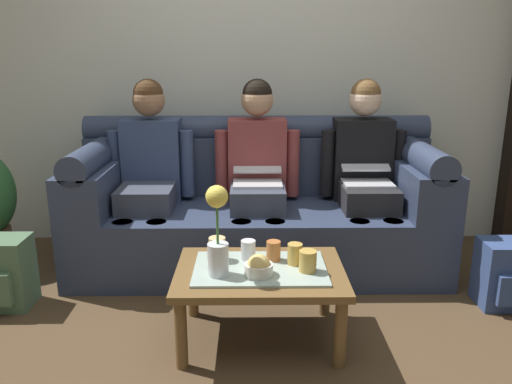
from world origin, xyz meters
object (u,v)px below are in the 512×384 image
at_px(person_left, 150,168).
at_px(cup_far_center, 308,261).
at_px(couch, 257,210).
at_px(cup_far_left, 217,249).
at_px(cup_near_left, 248,250).
at_px(person_middle, 257,168).
at_px(backpack_left, 0,274).
at_px(backpack_right, 506,275).
at_px(cup_near_right, 295,254).
at_px(coffee_table, 260,279).
at_px(snack_bowl, 259,267).
at_px(person_right, 365,167).
at_px(cup_far_right, 273,251).
at_px(flower_vase, 218,234).

relative_size(person_left, cup_far_center, 11.98).
bearing_deg(couch, cup_far_left, -103.60).
bearing_deg(cup_near_left, cup_far_left, 179.66).
relative_size(person_middle, backpack_left, 3.03).
bearing_deg(cup_far_left, backpack_left, 168.38).
bearing_deg(backpack_right, backpack_left, 179.65).
distance_m(cup_near_right, cup_far_left, 0.39).
xyz_separation_m(coffee_table, cup_near_left, (-0.06, 0.10, 0.11)).
bearing_deg(snack_bowl, person_right, 56.05).
height_order(cup_near_left, cup_near_right, cup_near_right).
bearing_deg(person_left, backpack_left, -140.01).
height_order(person_left, cup_near_left, person_left).
height_order(coffee_table, backpack_right, coffee_table).
relative_size(cup_far_left, backpack_left, 0.29).
distance_m(person_middle, cup_far_right, 0.91).
xyz_separation_m(person_right, backpack_left, (-2.14, -0.62, -0.46)).
bearing_deg(cup_near_right, snack_bowl, -145.05).
height_order(couch, coffee_table, couch).
xyz_separation_m(person_middle, cup_near_left, (-0.06, -0.87, -0.22)).
xyz_separation_m(cup_near_left, cup_far_center, (0.28, -0.14, 0.00)).
bearing_deg(couch, coffee_table, -90.00).
relative_size(coffee_table, cup_near_left, 8.10).
bearing_deg(backpack_right, cup_far_left, -171.58).
bearing_deg(snack_bowl, couch, 89.58).
bearing_deg(snack_bowl, flower_vase, 179.04).
bearing_deg(backpack_right, cup_far_center, -161.87).
xyz_separation_m(couch, person_middle, (-0.00, -0.00, 0.29)).
bearing_deg(person_middle, backpack_right, -24.74).
height_order(person_left, cup_far_center, person_left).
height_order(coffee_table, cup_near_right, cup_near_right).
bearing_deg(person_right, backpack_left, -163.89).
bearing_deg(cup_far_left, cup_far_center, -18.13).
bearing_deg(cup_far_right, person_right, 54.22).
height_order(cup_far_right, backpack_left, cup_far_right).
bearing_deg(cup_far_left, coffee_table, -24.66).
bearing_deg(couch, cup_far_right, -85.58).
xyz_separation_m(person_left, cup_far_right, (0.77, -0.88, -0.22)).
bearing_deg(flower_vase, cup_far_center, 4.99).
height_order(coffee_table, snack_bowl, snack_bowl).
distance_m(cup_near_left, cup_far_right, 0.13).
bearing_deg(couch, backpack_left, -156.62).
height_order(person_middle, snack_bowl, person_middle).
height_order(flower_vase, cup_far_right, flower_vase).
relative_size(person_middle, cup_near_right, 11.74).
bearing_deg(backpack_left, snack_bowl, -16.90).
distance_m(cup_near_left, cup_far_left, 0.15).
relative_size(cup_near_right, cup_far_right, 1.06).
bearing_deg(person_left, cup_far_left, -60.65).
distance_m(snack_bowl, backpack_left, 1.51).
bearing_deg(cup_near_right, person_left, 133.18).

